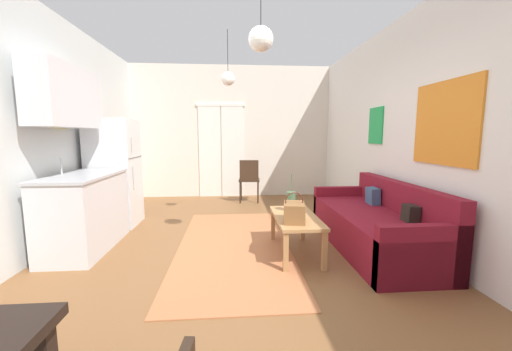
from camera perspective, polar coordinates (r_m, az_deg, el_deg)
name	(u,v)px	position (r m, az deg, el deg)	size (l,w,h in m)	color
ground_plane	(234,262)	(3.58, -4.18, -15.91)	(4.95, 7.67, 0.10)	brown
wall_back	(232,133)	(6.87, -4.61, 8.04)	(4.55, 0.13, 2.89)	silver
wall_right	(430,129)	(3.97, 29.94, 7.56)	(0.12, 7.27, 2.89)	white
wall_left	(12,129)	(3.96, -38.88, 6.89)	(0.12, 7.27, 2.89)	silver
area_rug	(234,246)	(3.90, -4.17, -13.03)	(1.35, 3.01, 0.01)	#B26B42
couch	(377,226)	(4.02, 21.86, -8.86)	(0.86, 2.08, 0.81)	maroon
coffee_table	(296,221)	(3.57, 7.49, -8.51)	(0.48, 1.02, 0.45)	#B27F4C
bamboo_vase	(291,201)	(3.74, 6.62, -4.86)	(0.11, 0.11, 0.46)	#47704C
handbag	(294,212)	(3.30, 7.18, -6.84)	(0.27, 0.34, 0.32)	brown
refrigerator	(115,173)	(5.08, -25.05, 0.48)	(0.66, 0.66, 1.62)	white
kitchen_counter	(80,182)	(4.16, -30.22, -1.04)	(0.61, 1.28, 2.15)	silver
accent_chair	(249,178)	(6.19, -1.29, -0.48)	(0.45, 0.43, 0.88)	#382619
pendant_lamp_near	(261,39)	(3.42, 0.91, 24.31)	(0.26, 0.26, 0.65)	black
pendant_lamp_far	(228,79)	(4.68, -5.29, 17.70)	(0.20, 0.20, 0.79)	black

